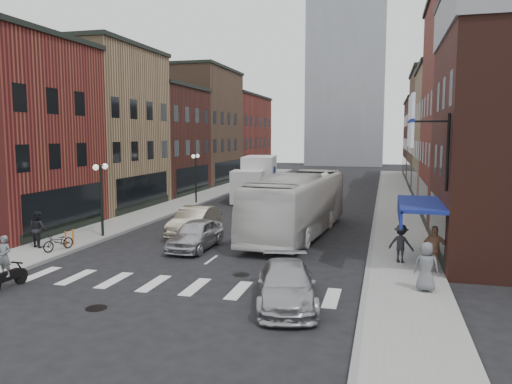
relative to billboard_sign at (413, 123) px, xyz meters
The scene contains 31 objects.
ground 10.56m from the billboard_sign, behind, with size 160.00×160.00×0.00m, color black.
sidewalk_left 28.12m from the billboard_sign, 128.47° to the left, with size 3.00×74.00×0.15m, color gray.
sidewalk_right 22.34m from the billboard_sign, 90.23° to the left, with size 3.00×74.00×0.15m, color gray.
curb_left 27.25m from the billboard_sign, 125.94° to the left, with size 0.20×74.00×0.16m, color gray.
curb_right 22.41m from the billboard_sign, 94.22° to the left, with size 0.20×74.00×0.16m, color gray.
crosswalk_stripes 11.12m from the billboard_sign, 157.82° to the right, with size 12.00×2.20×0.01m, color silver.
bldg_left_mid_a 27.17m from the billboard_sign, 150.21° to the left, with size 10.30×10.20×12.30m.
bldg_left_mid_b 33.30m from the billboard_sign, 135.10° to the left, with size 10.30×10.20×10.30m.
bldg_left_far_a 41.79m from the billboard_sign, 124.35° to the left, with size 10.30×12.20×13.30m.
bldg_left_far_b 53.93m from the billboard_sign, 115.93° to the left, with size 10.30×16.20×11.30m.
bldg_right_mid_a 14.98m from the billboard_sign, 64.61° to the left, with size 10.30×10.20×14.30m.
bldg_right_mid_b 24.36m from the billboard_sign, 74.75° to the left, with size 10.30×10.20×11.30m.
bldg_right_far_a 35.09m from the billboard_sign, 79.48° to the left, with size 10.30×12.20×12.30m.
bldg_right_far_b 48.93m from the billboard_sign, 82.47° to the left, with size 10.30×16.20×10.30m.
awning_blue 4.05m from the billboard_sign, 80.39° to the left, with size 1.80×5.00×0.78m.
billboard_sign is the anchor object (origin of this frame).
distant_tower 80.22m from the billboard_sign, 96.32° to the left, with size 14.00×14.00×50.00m, color #9399A0.
streetlamp_near 16.68m from the billboard_sign, 167.65° to the left, with size 0.32×1.22×4.11m.
streetlamp_far 23.92m from the billboard_sign, 132.41° to the left, with size 0.32×1.22×4.11m.
bike_rack 17.14m from the billboard_sign, behind, with size 0.08×0.68×0.80m.
box_truck 25.13m from the billboard_sign, 118.86° to the left, with size 3.39×8.95×3.77m.
motorcycle_rider 16.28m from the billboard_sign, 158.91° to the right, with size 0.57×1.99×2.03m.
transit_bus 10.22m from the billboard_sign, 128.59° to the left, with size 2.96×12.65×3.52m, color silver.
sedan_left_near 11.67m from the billboard_sign, 166.70° to the left, with size 1.75×4.35×1.48m, color silver.
sedan_left_far 13.80m from the billboard_sign, 153.66° to the left, with size 1.69×4.83×1.59m, color #AEA48D.
curb_car 8.21m from the billboard_sign, 131.88° to the right, with size 1.92×4.72×1.37m, color #A8A8AC.
parked_bicycle 17.02m from the billboard_sign, behind, with size 0.57×1.64×0.86m, color black.
ped_left_solo 18.26m from the billboard_sign, behind, with size 0.88×0.51×1.81m, color black.
ped_right_a 5.41m from the billboard_sign, 98.75° to the left, with size 1.08×0.53×1.67m, color black.
ped_right_b 5.15m from the billboard_sign, 20.85° to the left, with size 1.11×0.55×1.89m, color brown.
ped_right_c 5.62m from the billboard_sign, 77.75° to the right, with size 0.86×0.56×1.77m, color slate.
Camera 1 is at (7.59, -20.01, 5.68)m, focal length 35.00 mm.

